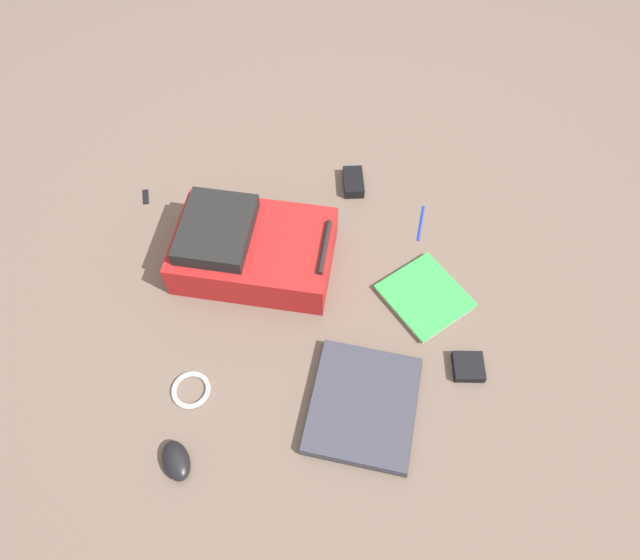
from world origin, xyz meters
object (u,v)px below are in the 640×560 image
Objects in this scene: laptop at (363,405)px; cable_coil at (191,390)px; book_comic at (425,297)px; computer_mouse at (176,461)px; earbud_pouch at (468,367)px; usb_stick at (146,196)px; backpack at (250,248)px; pen_black at (421,223)px; power_brick at (353,182)px.

laptop is 3.90× the size of cable_coil.
book_comic is 2.63× the size of computer_mouse.
earbud_pouch reaches higher than usb_stick.
computer_mouse is at bearing 58.90° from backpack.
computer_mouse reaches higher than pen_black.
power_brick is (-0.72, -0.73, -0.00)m from computer_mouse.
earbud_pouch is at bearing 96.45° from book_comic.
computer_mouse is 1.01× the size of cable_coil.
laptop is (-0.17, 0.53, -0.06)m from backpack.
pen_black is (-0.38, -0.52, -0.01)m from laptop.
laptop is at bearing 117.11° from usb_stick.
power_brick reaches higher than cable_coil.
earbud_pouch is (-0.74, 0.16, 0.01)m from cable_coil.
backpack is 0.63m from computer_mouse.
usb_stick is (-0.04, -0.89, -0.02)m from computer_mouse.
usb_stick is (0.28, -0.35, -0.07)m from backpack.
computer_mouse is 1.02m from power_brick.
usb_stick is (0.83, -0.37, -0.00)m from pen_black.
backpack reaches higher than book_comic.
computer_mouse is 1.28× the size of earbud_pouch.
pen_black is 0.50m from earbud_pouch.
usb_stick is (0.67, -0.15, -0.01)m from power_brick.
pen_black is (-0.87, -0.52, -0.02)m from computer_mouse.
cable_coil is at bearing 40.49° from power_brick.
pen_black is at bearing -109.99° from book_comic.
earbud_pouch reaches higher than pen_black.
backpack is 0.45m from usb_stick.
laptop reaches higher than pen_black.
cable_coil is 1.76× the size of usb_stick.
cable_coil reaches higher than usb_stick.
pen_black is (-0.81, -0.34, -0.00)m from cable_coil.
computer_mouse is at bearing 1.39° from earbud_pouch.
laptop is at bearing 108.06° from backpack.
laptop is 0.46m from cable_coil.
computer_mouse reaches higher than power_brick.
book_comic is 4.67× the size of usb_stick.
book_comic is 0.97m from usb_stick.
cable_coil is (0.71, 0.08, -0.00)m from book_comic.
usb_stick is at bearing -40.33° from book_comic.
backpack is 3.92× the size of pen_black.
backpack reaches higher than earbud_pouch.
laptop is 3.87× the size of computer_mouse.
pen_black is at bearing 178.49° from backpack.
computer_mouse reaches higher than laptop.
book_comic is at bearing 149.14° from backpack.
cable_coil is 0.88m from pen_black.
pen_black and usb_stick have the same top height.
backpack reaches higher than computer_mouse.
computer_mouse is (0.50, 0.00, 0.01)m from laptop.
book_comic is at bearing -173.46° from cable_coil.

